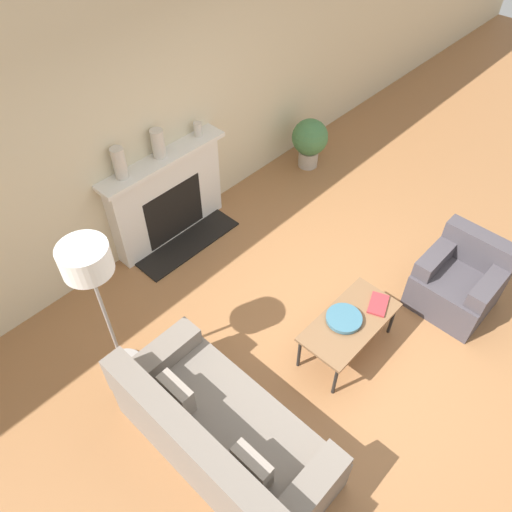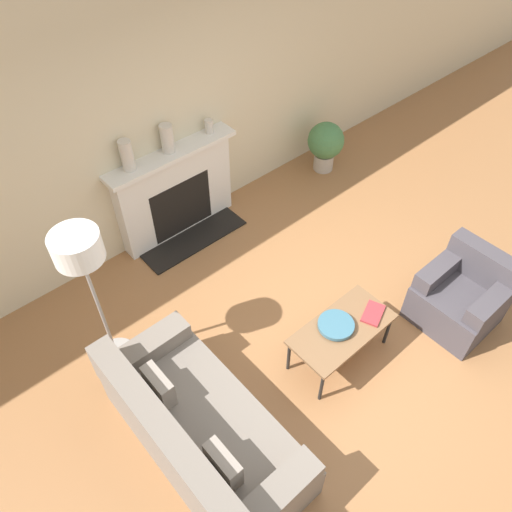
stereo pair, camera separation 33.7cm
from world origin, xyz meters
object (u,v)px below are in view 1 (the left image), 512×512
Objects in this scene: potted_plant at (310,140)px; mantel_vase_center_right at (198,129)px; couch at (220,435)px; coffee_table at (350,323)px; floor_lamp at (91,276)px; mantel_vase_left at (119,163)px; fireplace at (168,198)px; mantel_vase_center_left at (158,143)px; bowl at (344,318)px; armchair_near at (459,281)px; book at (378,304)px.

mantel_vase_center_right is at bearing 168.89° from potted_plant.
coffee_table is at bearing -95.16° from couch.
floor_lamp reaches higher than couch.
mantel_vase_left is (1.04, 1.09, -0.05)m from floor_lamp.
mantel_vase_left is (-0.48, 0.01, 0.73)m from fireplace.
bowl is at bearing -88.71° from mantel_vase_center_left.
couch is at bearing -112.25° from mantel_vase_left.
mantel_vase_center_right is 1.84m from potted_plant.
mantel_vase_center_right is at bearing 27.88° from floor_lamp.
mantel_vase_left is 2.81m from potted_plant.
couch reaches higher than coffee_table.
couch reaches higher than potted_plant.
mantel_vase_left is at bearing -148.29° from armchair_near.
mantel_vase_center_right reaches higher than couch.
mantel_vase_left is (0.96, 2.34, 0.97)m from couch.
fireplace reaches higher than book.
floor_lamp reaches higher than bowl.
coffee_table is 3.01× the size of bowl.
couch is 1.54m from coffee_table.
couch is 3.19m from mantel_vase_center_right.
fireplace is 0.85× the size of couch.
mantel_vase_center_left is at bearing 180.00° from mantel_vase_center_right.
floor_lamp is (-1.94, 1.47, 0.87)m from book.
potted_plant is (0.83, 2.63, 0.09)m from armchair_near.
potted_plant is (2.17, -0.31, -0.13)m from fireplace.
armchair_near is at bearing -74.69° from mantel_vase_center_right.
mantel_vase_center_right is at bearing 0.00° from mantel_vase_center_left.
bowl is at bearing -101.26° from mantel_vase_center_right.
mantel_vase_center_left is at bearing -31.51° from couch.
mantel_vase_center_right is (1.02, 0.00, -0.09)m from mantel_vase_left.
fireplace is at bearing 92.11° from coffee_table.
book is 0.44× the size of potted_plant.
floor_lamp reaches higher than mantel_vase_left.
mantel_vase_center_right is (0.54, 0.00, -0.08)m from mantel_vase_center_left.
fireplace is 0.72m from mantel_vase_center_left.
armchair_near is (1.34, -2.94, -0.23)m from fireplace.
mantel_vase_left is 2.14× the size of mantel_vase_center_right.
book is at bearing -80.67° from fireplace.
potted_plant is at bearing -11.11° from mantel_vase_center_right.
mantel_vase_left is 0.48m from mantel_vase_center_left.
mantel_vase_center_right is at bearing 1.57° from fireplace.
mantel_vase_left is (-0.90, 2.56, 0.82)m from book.
mantel_vase_center_right reaches higher than bowl.
bowl is at bearing 129.83° from coffee_table.
book is 0.92× the size of mantel_vase_left.
book is 2.67m from mantel_vase_center_right.
bowl is 2.24m from floor_lamp.
armchair_near is (2.78, -0.61, 0.01)m from couch.
armchair_near reaches higher than potted_plant.
bowl is at bearing -135.07° from potted_plant.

